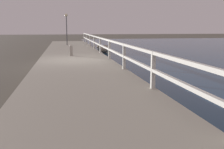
{
  "coord_description": "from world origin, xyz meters",
  "views": [
    {
      "loc": [
        -0.53,
        -12.72,
        1.84
      ],
      "look_at": [
        1.31,
        -2.72,
        0.02
      ],
      "focal_mm": 42.0,
      "sensor_mm": 36.0,
      "label": 1
    }
  ],
  "objects": [
    {
      "name": "mooring_bollard",
      "position": [
        -0.16,
        1.89,
        0.61
      ],
      "size": [
        0.19,
        0.19,
        0.62
      ],
      "color": "gray",
      "rests_on": "dock_walkway"
    },
    {
      "name": "boulder_upstream",
      "position": [
        2.55,
        9.89,
        0.2
      ],
      "size": [
        0.52,
        0.47,
        0.39
      ],
      "color": "gray",
      "rests_on": "ground"
    },
    {
      "name": "boulder_mid_strip",
      "position": [
        2.97,
        7.97,
        0.14
      ],
      "size": [
        0.36,
        0.33,
        0.27
      ],
      "color": "slate",
      "rests_on": "ground"
    },
    {
      "name": "dock_walkway",
      "position": [
        0.0,
        0.0,
        0.15
      ],
      "size": [
        3.54,
        36.0,
        0.31
      ],
      "color": "gray",
      "rests_on": "ground"
    },
    {
      "name": "railing",
      "position": [
        1.67,
        -0.0,
        0.96
      ],
      "size": [
        0.1,
        32.5,
        0.95
      ],
      "color": "silver",
      "rests_on": "dock_walkway"
    },
    {
      "name": "dock_lamp",
      "position": [
        -0.24,
        10.91,
        2.36
      ],
      "size": [
        0.26,
        0.26,
        2.74
      ],
      "color": "#2D2D33",
      "rests_on": "dock_walkway"
    },
    {
      "name": "boulder_far_strip",
      "position": [
        2.42,
        6.43,
        0.29
      ],
      "size": [
        0.77,
        0.69,
        0.58
      ],
      "color": "gray",
      "rests_on": "ground"
    },
    {
      "name": "ground_plane",
      "position": [
        0.0,
        0.0,
        0.0
      ],
      "size": [
        120.0,
        120.0,
        0.0
      ],
      "primitive_type": "plane",
      "color": "#4C473D"
    }
  ]
}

